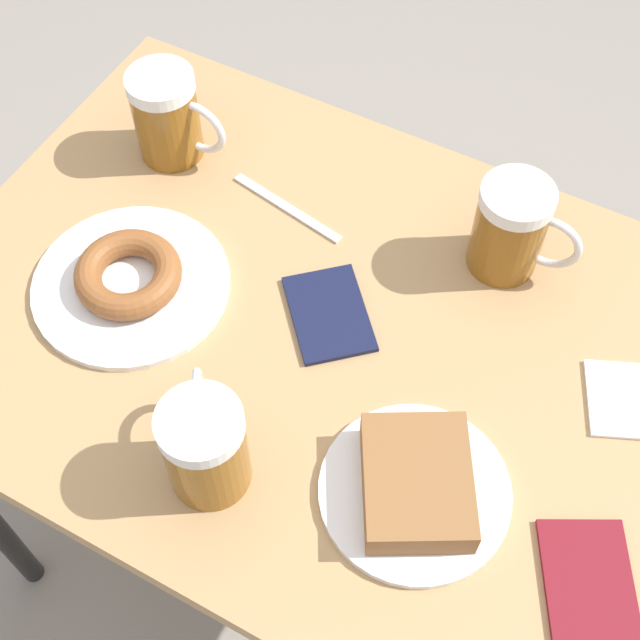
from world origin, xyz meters
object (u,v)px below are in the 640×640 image
at_px(beer_mug_center, 205,445).
at_px(passport_near_edge, 329,314).
at_px(beer_mug_left, 168,116).
at_px(plate_with_cake, 416,486).
at_px(plate_with_donut, 130,280).
at_px(beer_mug_right, 512,229).
at_px(fork, 287,208).
at_px(passport_far_edge, 588,581).

distance_m(beer_mug_center, passport_near_edge, 0.24).
bearing_deg(beer_mug_left, passport_near_edge, 66.07).
bearing_deg(plate_with_cake, plate_with_donut, -100.86).
bearing_deg(plate_with_donut, passport_near_edge, 108.42).
distance_m(beer_mug_left, beer_mug_right, 0.46).
xyz_separation_m(beer_mug_left, beer_mug_center, (0.37, 0.29, 0.00)).
bearing_deg(beer_mug_left, fork, 84.79).
height_order(plate_with_cake, beer_mug_right, beer_mug_right).
distance_m(beer_mug_left, passport_far_edge, 0.75).
bearing_deg(beer_mug_right, passport_far_edge, 33.88).
xyz_separation_m(beer_mug_right, fork, (0.05, -0.28, -0.06)).
bearing_deg(beer_mug_right, plate_with_donut, -56.91).
bearing_deg(beer_mug_left, passport_far_edge, 66.52).
bearing_deg(passport_near_edge, beer_mug_left, -113.93).
xyz_separation_m(beer_mug_right, passport_near_edge, (0.17, -0.15, -0.06)).
distance_m(plate_with_donut, beer_mug_right, 0.46).
xyz_separation_m(plate_with_cake, plate_with_donut, (-0.08, -0.42, -0.01)).
relative_size(beer_mug_right, passport_far_edge, 0.87).
xyz_separation_m(beer_mug_center, fork, (-0.36, -0.11, -0.06)).
bearing_deg(plate_with_cake, beer_mug_left, -120.76).
xyz_separation_m(beer_mug_left, passport_far_edge, (0.30, 0.69, -0.06)).
height_order(plate_with_donut, passport_far_edge, plate_with_donut).
xyz_separation_m(plate_with_cake, beer_mug_center, (0.08, -0.20, 0.04)).
bearing_deg(beer_mug_center, fork, -163.04).
relative_size(plate_with_donut, beer_mug_center, 1.88).
relative_size(beer_mug_right, passport_near_edge, 0.87).
bearing_deg(passport_near_edge, beer_mug_center, -4.14).
bearing_deg(plate_with_cake, beer_mug_center, -68.46).
relative_size(plate_with_donut, passport_far_edge, 1.58).
relative_size(plate_with_donut, beer_mug_left, 1.81).
height_order(plate_with_cake, passport_near_edge, plate_with_cake).
bearing_deg(plate_with_donut, beer_mug_right, 123.09).
distance_m(fork, passport_far_edge, 0.58).
height_order(beer_mug_left, passport_near_edge, beer_mug_left).
relative_size(fork, passport_near_edge, 1.12).
bearing_deg(beer_mug_center, beer_mug_right, 157.51).
bearing_deg(passport_far_edge, beer_mug_right, -146.12).
height_order(plate_with_cake, plate_with_donut, plate_with_cake).
height_order(beer_mug_left, beer_mug_right, same).
height_order(beer_mug_right, fork, beer_mug_right).
xyz_separation_m(plate_with_donut, beer_mug_left, (-0.21, -0.08, 0.05)).
bearing_deg(passport_near_edge, passport_far_edge, 66.90).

